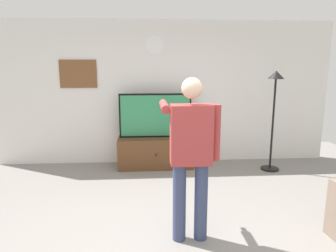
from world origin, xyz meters
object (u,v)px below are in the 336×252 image
at_px(tv_stand, 156,152).
at_px(floor_lamp, 274,100).
at_px(person_standing_nearer_lamp, 191,151).
at_px(wall_clock, 154,45).
at_px(framed_picture, 78,74).
at_px(television, 155,115).

distance_m(tv_stand, floor_lamp, 2.33).
height_order(floor_lamp, person_standing_nearer_lamp, floor_lamp).
xyz_separation_m(wall_clock, person_standing_nearer_lamp, (0.30, -2.72, -1.25)).
bearing_deg(framed_picture, wall_clock, -0.20).
relative_size(television, person_standing_nearer_lamp, 0.76).
xyz_separation_m(wall_clock, framed_picture, (-1.41, 0.00, -0.52)).
bearing_deg(floor_lamp, person_standing_nearer_lamp, -130.09).
height_order(tv_stand, wall_clock, wall_clock).
bearing_deg(person_standing_nearer_lamp, television, 96.91).
height_order(television, wall_clock, wall_clock).
distance_m(tv_stand, framed_picture, 2.04).
relative_size(floor_lamp, person_standing_nearer_lamp, 1.02).
height_order(tv_stand, television, television).
distance_m(framed_picture, floor_lamp, 3.57).
xyz_separation_m(tv_stand, floor_lamp, (2.08, -0.32, 1.00)).
xyz_separation_m(television, floor_lamp, (2.08, -0.37, 0.31)).
distance_m(wall_clock, floor_lamp, 2.37).
xyz_separation_m(television, person_standing_nearer_lamp, (0.30, -2.48, 0.03)).
height_order(framed_picture, person_standing_nearer_lamp, framed_picture).
height_order(television, person_standing_nearer_lamp, person_standing_nearer_lamp).
bearing_deg(wall_clock, television, -90.00).
bearing_deg(floor_lamp, television, 169.94).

